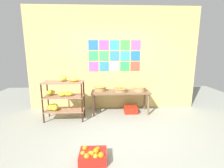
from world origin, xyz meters
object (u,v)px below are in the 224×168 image
at_px(fruit_basket_left, 140,89).
at_px(display_table, 121,94).
at_px(banana_shelf_unit, 61,97).
at_px(fruit_basket_right, 100,88).
at_px(fruit_basket_back_left, 121,90).
at_px(produce_crate_under_table, 131,109).
at_px(orange_crate_foreground, 93,156).

bearing_deg(fruit_basket_left, display_table, 175.41).
xyz_separation_m(banana_shelf_unit, fruit_basket_right, (0.98, 0.43, 0.11)).
distance_m(fruit_basket_back_left, produce_crate_under_table, 0.67).
height_order(fruit_basket_left, orange_crate_foreground, fruit_basket_left).
bearing_deg(fruit_basket_right, fruit_basket_left, -4.66).
bearing_deg(display_table, fruit_basket_back_left, -96.62).
bearing_deg(fruit_basket_right, produce_crate_under_table, -4.11).
height_order(banana_shelf_unit, fruit_basket_back_left, banana_shelf_unit).
distance_m(banana_shelf_unit, fruit_basket_back_left, 1.58).
bearing_deg(orange_crate_foreground, banana_shelf_unit, 118.62).
relative_size(banana_shelf_unit, fruit_basket_right, 3.24).
height_order(banana_shelf_unit, fruit_basket_left, banana_shelf_unit).
relative_size(display_table, fruit_basket_back_left, 4.23).
bearing_deg(orange_crate_foreground, fruit_basket_right, 88.24).
bearing_deg(banana_shelf_unit, fruit_basket_right, 23.81).
distance_m(banana_shelf_unit, fruit_basket_left, 2.10).
height_order(fruit_basket_back_left, produce_crate_under_table, fruit_basket_back_left).
height_order(fruit_basket_right, produce_crate_under_table, fruit_basket_right).
bearing_deg(display_table, fruit_basket_left, -4.59).
bearing_deg(produce_crate_under_table, orange_crate_foreground, -114.25).
xyz_separation_m(display_table, produce_crate_under_table, (0.29, -0.01, -0.46)).
bearing_deg(display_table, fruit_basket_right, 175.27).
xyz_separation_m(fruit_basket_back_left, fruit_basket_right, (-0.56, 0.11, 0.02)).
distance_m(display_table, produce_crate_under_table, 0.55).
distance_m(fruit_basket_left, fruit_basket_right, 1.09).
xyz_separation_m(display_table, fruit_basket_back_left, (-0.01, -0.06, 0.14)).
distance_m(banana_shelf_unit, display_table, 1.59).
bearing_deg(orange_crate_foreground, produce_crate_under_table, 65.75).
bearing_deg(display_table, banana_shelf_unit, -165.97).
bearing_deg(fruit_basket_right, banana_shelf_unit, -156.19).
distance_m(banana_shelf_unit, orange_crate_foreground, 1.98).
relative_size(banana_shelf_unit, fruit_basket_left, 3.20).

